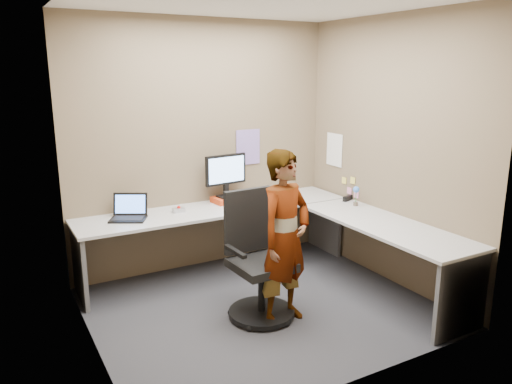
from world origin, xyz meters
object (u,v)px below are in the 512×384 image
office_chair (258,267)px  person (285,238)px  monitor (226,172)px  desk (281,229)px

office_chair → person: (0.15, -0.21, 0.31)m
person → monitor: bearing=66.3°
desk → office_chair: size_ratio=2.67×
office_chair → person: size_ratio=0.73×
desk → person: size_ratio=1.95×
desk → office_chair: 0.72m
monitor → office_chair: bearing=-109.1°
desk → person: (-0.38, -0.68, 0.18)m
monitor → office_chair: size_ratio=0.45×
office_chair → monitor: bearing=73.9°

